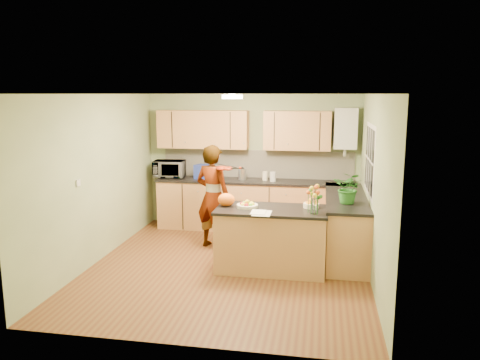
# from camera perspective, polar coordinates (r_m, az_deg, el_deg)

# --- Properties ---
(floor) EXTENTS (4.50, 4.50, 0.00)m
(floor) POSITION_cam_1_polar(r_m,az_deg,el_deg) (7.01, -1.36, -10.45)
(floor) COLOR brown
(floor) RESTS_ON ground
(ceiling) EXTENTS (4.00, 4.50, 0.02)m
(ceiling) POSITION_cam_1_polar(r_m,az_deg,el_deg) (6.55, -1.46, 10.45)
(ceiling) COLOR white
(ceiling) RESTS_ON wall_back
(wall_back) EXTENTS (4.00, 0.02, 2.50)m
(wall_back) POSITION_cam_1_polar(r_m,az_deg,el_deg) (8.85, 1.47, 2.33)
(wall_back) COLOR gray
(wall_back) RESTS_ON floor
(wall_front) EXTENTS (4.00, 0.02, 2.50)m
(wall_front) POSITION_cam_1_polar(r_m,az_deg,el_deg) (4.54, -7.05, -5.61)
(wall_front) COLOR gray
(wall_front) RESTS_ON floor
(wall_left) EXTENTS (0.02, 4.50, 2.50)m
(wall_left) POSITION_cam_1_polar(r_m,az_deg,el_deg) (7.32, -16.94, 0.16)
(wall_left) COLOR gray
(wall_left) RESTS_ON floor
(wall_right) EXTENTS (0.02, 4.50, 2.50)m
(wall_right) POSITION_cam_1_polar(r_m,az_deg,el_deg) (6.57, 15.94, -0.91)
(wall_right) COLOR gray
(wall_right) RESTS_ON floor
(back_counter) EXTENTS (3.64, 0.62, 0.94)m
(back_counter) POSITION_cam_1_polar(r_m,az_deg,el_deg) (8.69, 1.80, -3.06)
(back_counter) COLOR #B67649
(back_counter) RESTS_ON floor
(right_counter) EXTENTS (0.62, 2.24, 0.94)m
(right_counter) POSITION_cam_1_polar(r_m,az_deg,el_deg) (7.55, 12.73, -5.39)
(right_counter) COLOR #B67649
(right_counter) RESTS_ON floor
(splashback) EXTENTS (3.60, 0.02, 0.52)m
(splashback) POSITION_cam_1_polar(r_m,az_deg,el_deg) (8.83, 2.10, 1.97)
(splashback) COLOR beige
(splashback) RESTS_ON back_counter
(upper_cabinets) EXTENTS (3.20, 0.34, 0.70)m
(upper_cabinets) POSITION_cam_1_polar(r_m,az_deg,el_deg) (8.65, 0.16, 6.14)
(upper_cabinets) COLOR #B67649
(upper_cabinets) RESTS_ON wall_back
(boiler) EXTENTS (0.40, 0.30, 0.86)m
(boiler) POSITION_cam_1_polar(r_m,az_deg,el_deg) (8.54, 12.75, 6.14)
(boiler) COLOR silver
(boiler) RESTS_ON wall_back
(window_right) EXTENTS (0.01, 1.30, 1.05)m
(window_right) POSITION_cam_1_polar(r_m,az_deg,el_deg) (7.11, 15.53, 2.40)
(window_right) COLOR silver
(window_right) RESTS_ON wall_right
(light_switch) EXTENTS (0.02, 0.09, 0.09)m
(light_switch) POSITION_cam_1_polar(r_m,az_deg,el_deg) (6.79, -19.12, -0.32)
(light_switch) COLOR silver
(light_switch) RESTS_ON wall_left
(ceiling_lamp) EXTENTS (0.30, 0.30, 0.07)m
(ceiling_lamp) POSITION_cam_1_polar(r_m,az_deg,el_deg) (6.84, -0.95, 10.12)
(ceiling_lamp) COLOR #FFEABF
(ceiling_lamp) RESTS_ON ceiling
(peninsula_island) EXTENTS (1.57, 0.80, 0.90)m
(peninsula_island) POSITION_cam_1_polar(r_m,az_deg,el_deg) (6.77, 3.83, -7.19)
(peninsula_island) COLOR #B67649
(peninsula_island) RESTS_ON floor
(fruit_dish) EXTENTS (0.30, 0.30, 0.11)m
(fruit_dish) POSITION_cam_1_polar(r_m,az_deg,el_deg) (6.68, 0.89, -3.01)
(fruit_dish) COLOR #F6E9C5
(fruit_dish) RESTS_ON peninsula_island
(orange_bowl) EXTENTS (0.22, 0.22, 0.13)m
(orange_bowl) POSITION_cam_1_polar(r_m,az_deg,el_deg) (6.75, 8.67, -2.90)
(orange_bowl) COLOR #F6E9C5
(orange_bowl) RESTS_ON peninsula_island
(flower_vase) EXTENTS (0.25, 0.25, 0.45)m
(flower_vase) POSITION_cam_1_polar(r_m,az_deg,el_deg) (6.37, 9.11, -1.43)
(flower_vase) COLOR silver
(flower_vase) RESTS_ON peninsula_island
(orange_bag) EXTENTS (0.27, 0.23, 0.19)m
(orange_bag) POSITION_cam_1_polar(r_m,az_deg,el_deg) (6.77, -1.68, -2.40)
(orange_bag) COLOR orange
(orange_bag) RESTS_ON peninsula_island
(papers) EXTENTS (0.24, 0.33, 0.01)m
(papers) POSITION_cam_1_polar(r_m,az_deg,el_deg) (6.37, 2.69, -4.05)
(papers) COLOR white
(papers) RESTS_ON peninsula_island
(violinist) EXTENTS (0.73, 0.60, 1.70)m
(violinist) POSITION_cam_1_polar(r_m,az_deg,el_deg) (7.63, -3.32, -2.05)
(violinist) COLOR tan
(violinist) RESTS_ON floor
(violin) EXTENTS (0.58, 0.50, 0.14)m
(violin) POSITION_cam_1_polar(r_m,az_deg,el_deg) (7.28, -2.22, 1.45)
(violin) COLOR #541805
(violin) RESTS_ON violinist
(microwave) EXTENTS (0.60, 0.43, 0.32)m
(microwave) POSITION_cam_1_polar(r_m,az_deg,el_deg) (8.98, -8.62, 1.35)
(microwave) COLOR silver
(microwave) RESTS_ON back_counter
(blue_box) EXTENTS (0.39, 0.34, 0.26)m
(blue_box) POSITION_cam_1_polar(r_m,az_deg,el_deg) (8.72, -4.36, 0.99)
(blue_box) COLOR #213399
(blue_box) RESTS_ON back_counter
(kettle) EXTENTS (0.15, 0.15, 0.27)m
(kettle) POSITION_cam_1_polar(r_m,az_deg,el_deg) (8.62, 0.29, 0.77)
(kettle) COLOR silver
(kettle) RESTS_ON back_counter
(jar_cream) EXTENTS (0.13, 0.13, 0.16)m
(jar_cream) POSITION_cam_1_polar(r_m,az_deg,el_deg) (8.58, 3.08, 0.50)
(jar_cream) COLOR #F6E9C5
(jar_cream) RESTS_ON back_counter
(jar_white) EXTENTS (0.12, 0.12, 0.17)m
(jar_white) POSITION_cam_1_polar(r_m,az_deg,el_deg) (8.48, 4.05, 0.41)
(jar_white) COLOR silver
(jar_white) RESTS_ON back_counter
(potted_plant) EXTENTS (0.52, 0.49, 0.46)m
(potted_plant) POSITION_cam_1_polar(r_m,az_deg,el_deg) (6.90, 13.15, -0.93)
(potted_plant) COLOR #296E24
(potted_plant) RESTS_ON right_counter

